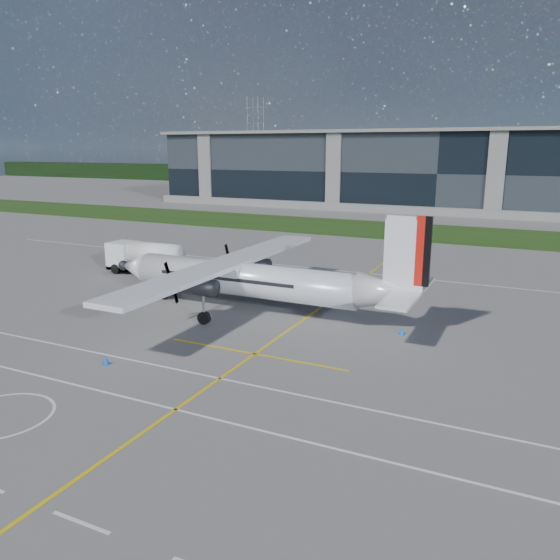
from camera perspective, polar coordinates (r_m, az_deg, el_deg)
ground at (r=76.45m, az=11.83°, el=4.22°), size 400.00×400.00×0.00m
grass_strip at (r=84.15m, az=13.16°, el=5.01°), size 400.00×18.00×0.04m
terminal_building at (r=114.83m, az=16.97°, el=10.76°), size 120.00×20.00×15.00m
tree_line at (r=174.50m, az=20.01°, el=9.85°), size 400.00×6.00×6.00m
pylon_west at (r=207.82m, az=-2.56°, el=14.44°), size 9.00×4.60×30.00m
yellow_taxiway_centerline at (r=47.40m, az=6.52°, el=-1.30°), size 0.20×70.00×0.01m
white_lane_line at (r=28.97m, az=-15.74°, el=-11.73°), size 90.00×0.15×0.01m
turboprop_aircraft at (r=40.60m, az=-2.69°, el=2.01°), size 25.62×26.57×7.97m
fuel_tanker_truck at (r=55.66m, az=-14.33°, el=2.29°), size 8.56×2.78×3.21m
baggage_tug at (r=50.18m, az=-10.86°, el=0.28°), size 2.57×1.54×1.54m
ground_crew_person at (r=47.73m, az=-10.69°, el=-0.04°), size 0.93×1.05×2.13m
safety_cone_nose_stbd at (r=49.22m, az=-13.82°, el=-0.76°), size 0.36×0.36×0.50m
safety_cone_tail at (r=37.54m, az=12.62°, el=-5.21°), size 0.36×0.36×0.50m
safety_cone_stbdwing at (r=53.55m, az=1.71°, el=0.79°), size 0.36×0.36×0.50m
safety_cone_portwing at (r=33.33m, az=-17.72°, el=-7.99°), size 0.36×0.36×0.50m
safety_cone_nose_port at (r=47.62m, az=-15.95°, el=-1.38°), size 0.36×0.36×0.50m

